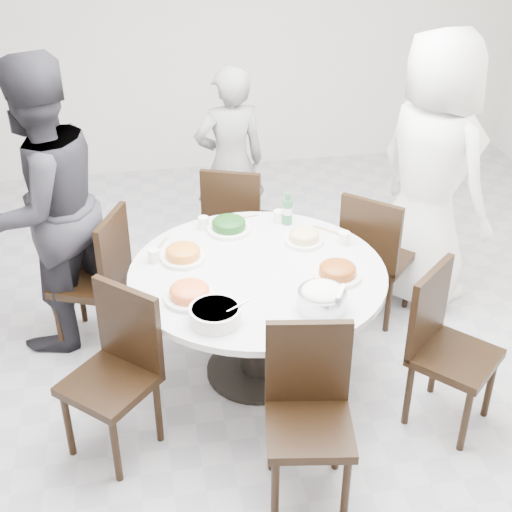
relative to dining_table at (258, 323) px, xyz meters
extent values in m
cube|color=#ABAAAF|center=(0.23, 0.27, -0.38)|extent=(6.00, 6.00, 0.01)
cube|color=silver|center=(0.23, 3.27, 1.02)|extent=(6.00, 0.01, 2.80)
cylinder|color=silver|center=(0.00, 0.00, 0.00)|extent=(1.50, 1.50, 0.75)
cube|color=black|center=(0.93, 0.50, 0.10)|extent=(0.59, 0.59, 0.95)
cube|color=black|center=(0.06, 1.14, 0.10)|extent=(0.54, 0.54, 0.95)
cube|color=black|center=(-1.00, 0.53, 0.10)|extent=(0.55, 0.55, 0.95)
cube|color=black|center=(-0.88, -0.49, 0.10)|extent=(0.59, 0.59, 0.95)
cube|color=black|center=(0.07, -1.00, 0.10)|extent=(0.48, 0.48, 0.95)
cube|color=black|center=(0.99, -0.61, 0.10)|extent=(0.59, 0.59, 0.95)
imported|color=silver|center=(1.32, 0.68, 0.59)|extent=(0.93, 1.11, 1.93)
imported|color=black|center=(0.08, 1.54, 0.38)|extent=(0.60, 0.43, 1.52)
imported|color=black|center=(-1.22, 0.63, 0.58)|extent=(1.17, 1.15, 1.91)
cylinder|color=white|center=(-0.09, 0.50, 0.41)|extent=(0.28, 0.28, 0.07)
cylinder|color=white|center=(0.34, 0.27, 0.41)|extent=(0.24, 0.24, 0.06)
cylinder|color=white|center=(-0.41, 0.20, 0.41)|extent=(0.26, 0.26, 0.07)
cylinder|color=white|center=(0.43, -0.16, 0.41)|extent=(0.27, 0.27, 0.07)
cylinder|color=white|center=(-0.42, -0.22, 0.41)|extent=(0.28, 0.28, 0.07)
cylinder|color=silver|center=(0.26, -0.44, 0.43)|extent=(0.26, 0.26, 0.11)
cylinder|color=white|center=(-0.31, -0.45, 0.42)|extent=(0.27, 0.27, 0.08)
cylinder|color=#29673B|center=(0.30, 0.54, 0.48)|extent=(0.06, 0.06, 0.22)
cylinder|color=white|center=(0.04, 0.63, 0.42)|extent=(0.07, 0.07, 0.08)
camera|label=1|loc=(-0.65, -3.44, 2.56)|focal=50.00mm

